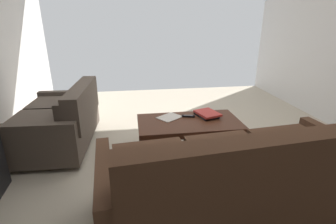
{
  "coord_description": "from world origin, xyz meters",
  "views": [
    {
      "loc": [
        0.64,
        2.68,
        1.52
      ],
      "look_at": [
        0.31,
        0.47,
        0.7
      ],
      "focal_mm": 26.78,
      "sensor_mm": 36.0,
      "label": 1
    }
  ],
  "objects_px": {
    "tv_remote": "(188,116)",
    "loose_magazine": "(170,117)",
    "sofa_main": "(238,180)",
    "coffee_table": "(189,126)",
    "loveseat_near": "(61,120)",
    "book_stack": "(207,114)"
  },
  "relations": [
    {
      "from": "coffee_table",
      "to": "tv_remote",
      "type": "relative_size",
      "value": 7.17
    },
    {
      "from": "sofa_main",
      "to": "loveseat_near",
      "type": "relative_size",
      "value": 1.55
    },
    {
      "from": "sofa_main",
      "to": "coffee_table",
      "type": "xyz_separation_m",
      "value": [
        0.12,
        -1.12,
        -0.02
      ]
    },
    {
      "from": "book_stack",
      "to": "loose_magazine",
      "type": "xyz_separation_m",
      "value": [
        0.46,
        -0.02,
        -0.02
      ]
    },
    {
      "from": "coffee_table",
      "to": "tv_remote",
      "type": "xyz_separation_m",
      "value": [
        -0.02,
        -0.13,
        0.07
      ]
    },
    {
      "from": "book_stack",
      "to": "tv_remote",
      "type": "height_order",
      "value": "book_stack"
    },
    {
      "from": "book_stack",
      "to": "loose_magazine",
      "type": "bearing_deg",
      "value": -2.69
    },
    {
      "from": "sofa_main",
      "to": "book_stack",
      "type": "bearing_deg",
      "value": -95.88
    },
    {
      "from": "coffee_table",
      "to": "loose_magazine",
      "type": "bearing_deg",
      "value": -33.89
    },
    {
      "from": "coffee_table",
      "to": "book_stack",
      "type": "relative_size",
      "value": 3.41
    },
    {
      "from": "coffee_table",
      "to": "loose_magazine",
      "type": "xyz_separation_m",
      "value": [
        0.21,
        -0.14,
        0.07
      ]
    },
    {
      "from": "tv_remote",
      "to": "loose_magazine",
      "type": "distance_m",
      "value": 0.23
    },
    {
      "from": "coffee_table",
      "to": "sofa_main",
      "type": "bearing_deg",
      "value": 96.25
    },
    {
      "from": "sofa_main",
      "to": "coffee_table",
      "type": "bearing_deg",
      "value": -83.75
    },
    {
      "from": "loveseat_near",
      "to": "book_stack",
      "type": "relative_size",
      "value": 3.96
    },
    {
      "from": "tv_remote",
      "to": "sofa_main",
      "type": "bearing_deg",
      "value": 94.75
    },
    {
      "from": "loveseat_near",
      "to": "tv_remote",
      "type": "bearing_deg",
      "value": 168.72
    },
    {
      "from": "coffee_table",
      "to": "tv_remote",
      "type": "distance_m",
      "value": 0.15
    },
    {
      "from": "tv_remote",
      "to": "book_stack",
      "type": "bearing_deg",
      "value": 177.64
    },
    {
      "from": "loveseat_near",
      "to": "coffee_table",
      "type": "relative_size",
      "value": 1.16
    },
    {
      "from": "sofa_main",
      "to": "book_stack",
      "type": "relative_size",
      "value": 6.15
    },
    {
      "from": "sofa_main",
      "to": "loveseat_near",
      "type": "height_order",
      "value": "sofa_main"
    }
  ]
}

